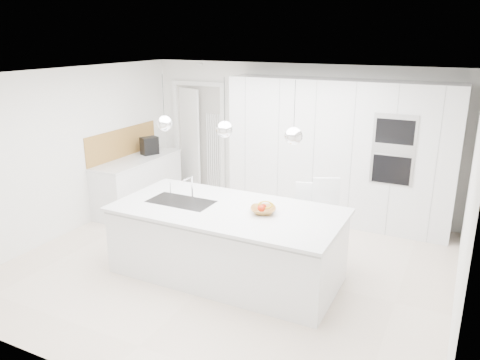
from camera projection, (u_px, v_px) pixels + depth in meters
The scene contains 27 objects.
floor at pixel (230, 264), 6.30m from camera, with size 5.50×5.50×0.00m, color beige.
wall_back at pixel (297, 138), 8.07m from camera, with size 5.50×5.50×0.00m, color white.
wall_left at pixel (69, 152), 7.10m from camera, with size 5.00×5.00×0.00m, color white.
ceiling at pixel (229, 75), 5.56m from camera, with size 5.50×5.50×0.00m, color white.
tall_cabinets at pixel (337, 152), 7.50m from camera, with size 3.60×0.60×2.30m, color silver.
oven_stack at pixel (393, 150), 6.79m from camera, with size 0.62×0.04×1.05m, color #A5A5A8, non-canonical shape.
doorway_frame at pixel (199, 140), 8.94m from camera, with size 1.11×0.08×2.13m, color white, non-canonical shape.
hallway_door at pixel (187, 140), 9.01m from camera, with size 0.82×0.04×2.00m, color white.
radiator at pixel (214, 151), 8.85m from camera, with size 0.32×0.04×1.40m, color white, non-canonical shape.
left_base_cabinets at pixel (139, 184), 8.24m from camera, with size 0.60×1.80×0.86m, color silver.
left_worktop at pixel (137, 160), 8.11m from camera, with size 0.62×1.82×0.04m, color silver.
oak_backsplash at pixel (123, 143), 8.15m from camera, with size 0.02×1.80×0.50m, color #AA7A37.
island_base at pixel (226, 245), 5.88m from camera, with size 2.80×1.20×0.86m, color silver.
island_worktop at pixel (227, 210), 5.78m from camera, with size 2.84×1.40×0.04m, color silver.
island_sink at pixel (181, 207), 6.04m from camera, with size 0.84×0.44×0.18m, color #3F3F42, non-canonical shape.
island_tap at pixel (192, 187), 6.12m from camera, with size 0.02×0.02×0.30m, color white.
pendant_left at pixel (164, 123), 5.80m from camera, with size 0.20×0.20×0.20m, color white.
pendant_mid at pixel (225, 129), 5.44m from camera, with size 0.20×0.20×0.20m, color white.
pendant_right at pixel (294, 136), 5.08m from camera, with size 0.20×0.20×0.20m, color white.
fruit_bowl at pixel (263, 210), 5.61m from camera, with size 0.31×0.31×0.08m, color #AA7A37.
espresso_machine at pixel (149, 146), 8.34m from camera, with size 0.19×0.29×0.31m, color black.
bar_stool_left at pixel (303, 224), 6.27m from camera, with size 0.35×0.49×1.06m, color white, non-canonical shape.
bar_stool_right at pixel (321, 223), 6.18m from camera, with size 0.38×0.52×1.14m, color white, non-canonical shape.
apple_a at pixel (262, 209), 5.57m from camera, with size 0.08×0.08×0.08m, color #B9240C.
apple_b at pixel (263, 207), 5.64m from camera, with size 0.07×0.07×0.07m, color #B9240C.
apple_c at pixel (260, 208), 5.60m from camera, with size 0.07×0.07×0.07m, color #B9240C.
banana_bunch at pixel (266, 205), 5.60m from camera, with size 0.19×0.19×0.03m, color gold.
Camera 1 is at (2.65, -5.02, 2.96)m, focal length 35.00 mm.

